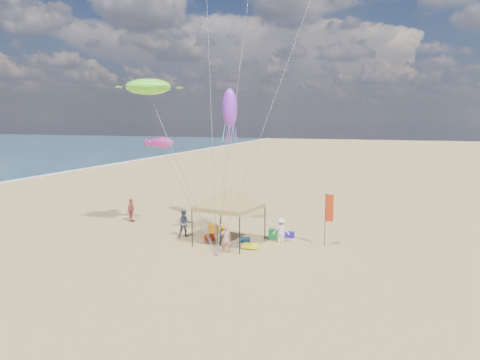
{
  "coord_description": "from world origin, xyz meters",
  "views": [
    {
      "loc": [
        8.53,
        -22.34,
        7.67
      ],
      "look_at": [
        0.0,
        3.0,
        4.0
      ],
      "focal_mm": 34.41,
      "sensor_mm": 36.0,
      "label": 1
    }
  ],
  "objects_px": {
    "cooler_blue": "(290,235)",
    "feather_flag": "(328,211)",
    "chair_green": "(273,234)",
    "beach_cart": "(251,246)",
    "chair_yellow": "(213,229)",
    "person_near_c": "(281,230)",
    "canopy_tent": "(229,189)",
    "cooler_red": "(209,237)",
    "person_near_a": "(226,239)",
    "person_near_b": "(185,224)",
    "person_far_a": "(131,210)"
  },
  "relations": [
    {
      "from": "chair_green",
      "to": "person_near_b",
      "type": "distance_m",
      "value": 5.72
    },
    {
      "from": "feather_flag",
      "to": "cooler_red",
      "type": "height_order",
      "value": "feather_flag"
    },
    {
      "from": "chair_yellow",
      "to": "person_near_c",
      "type": "distance_m",
      "value": 4.74
    },
    {
      "from": "cooler_blue",
      "to": "chair_green",
      "type": "xyz_separation_m",
      "value": [
        -0.89,
        -0.78,
        0.16
      ]
    },
    {
      "from": "canopy_tent",
      "to": "cooler_blue",
      "type": "height_order",
      "value": "canopy_tent"
    },
    {
      "from": "cooler_blue",
      "to": "chair_yellow",
      "type": "xyz_separation_m",
      "value": [
        -4.94,
        -0.86,
        0.16
      ]
    },
    {
      "from": "canopy_tent",
      "to": "person_near_b",
      "type": "relative_size",
      "value": 3.63
    },
    {
      "from": "cooler_red",
      "to": "beach_cart",
      "type": "bearing_deg",
      "value": -19.53
    },
    {
      "from": "feather_flag",
      "to": "beach_cart",
      "type": "distance_m",
      "value": 5.02
    },
    {
      "from": "canopy_tent",
      "to": "chair_green",
      "type": "xyz_separation_m",
      "value": [
        2.3,
        1.8,
        -3.01
      ]
    },
    {
      "from": "canopy_tent",
      "to": "person_near_c",
      "type": "xyz_separation_m",
      "value": [
        2.94,
        1.2,
        -2.58
      ]
    },
    {
      "from": "chair_yellow",
      "to": "person_far_a",
      "type": "distance_m",
      "value": 7.34
    },
    {
      "from": "cooler_blue",
      "to": "feather_flag",
      "type": "bearing_deg",
      "value": -27.32
    },
    {
      "from": "feather_flag",
      "to": "cooler_blue",
      "type": "distance_m",
      "value": 3.51
    },
    {
      "from": "feather_flag",
      "to": "cooler_blue",
      "type": "bearing_deg",
      "value": 152.68
    },
    {
      "from": "canopy_tent",
      "to": "cooler_red",
      "type": "xyz_separation_m",
      "value": [
        -1.46,
        0.35,
        -3.17
      ]
    },
    {
      "from": "cooler_blue",
      "to": "person_near_c",
      "type": "distance_m",
      "value": 1.52
    },
    {
      "from": "cooler_red",
      "to": "chair_yellow",
      "type": "distance_m",
      "value": 1.41
    },
    {
      "from": "canopy_tent",
      "to": "person_near_a",
      "type": "bearing_deg",
      "value": -75.98
    },
    {
      "from": "chair_yellow",
      "to": "beach_cart",
      "type": "xyz_separation_m",
      "value": [
        3.34,
        -2.44,
        -0.15
      ]
    },
    {
      "from": "person_near_c",
      "to": "person_far_a",
      "type": "bearing_deg",
      "value": -22.3
    },
    {
      "from": "chair_yellow",
      "to": "person_near_b",
      "type": "bearing_deg",
      "value": -142.15
    },
    {
      "from": "beach_cart",
      "to": "person_near_a",
      "type": "height_order",
      "value": "person_near_a"
    },
    {
      "from": "cooler_blue",
      "to": "person_far_a",
      "type": "relative_size",
      "value": 0.31
    },
    {
      "from": "chair_green",
      "to": "chair_yellow",
      "type": "height_order",
      "value": "same"
    },
    {
      "from": "person_near_b",
      "to": "feather_flag",
      "type": "bearing_deg",
      "value": -27.7
    },
    {
      "from": "chair_yellow",
      "to": "person_near_a",
      "type": "relative_size",
      "value": 0.44
    },
    {
      "from": "canopy_tent",
      "to": "person_near_a",
      "type": "relative_size",
      "value": 4.05
    },
    {
      "from": "feather_flag",
      "to": "person_near_a",
      "type": "bearing_deg",
      "value": -150.57
    },
    {
      "from": "chair_yellow",
      "to": "person_near_c",
      "type": "bearing_deg",
      "value": -6.24
    },
    {
      "from": "canopy_tent",
      "to": "cooler_blue",
      "type": "bearing_deg",
      "value": 38.99
    },
    {
      "from": "feather_flag",
      "to": "chair_yellow",
      "type": "bearing_deg",
      "value": 176.42
    },
    {
      "from": "cooler_red",
      "to": "canopy_tent",
      "type": "bearing_deg",
      "value": -13.45
    },
    {
      "from": "chair_green",
      "to": "beach_cart",
      "type": "relative_size",
      "value": 0.78
    },
    {
      "from": "cooler_red",
      "to": "chair_green",
      "type": "relative_size",
      "value": 0.77
    },
    {
      "from": "person_near_a",
      "to": "person_near_b",
      "type": "distance_m",
      "value": 4.36
    },
    {
      "from": "person_far_a",
      "to": "feather_flag",
      "type": "bearing_deg",
      "value": -105.89
    },
    {
      "from": "feather_flag",
      "to": "person_near_b",
      "type": "height_order",
      "value": "feather_flag"
    },
    {
      "from": "cooler_blue",
      "to": "chair_yellow",
      "type": "distance_m",
      "value": 5.02
    },
    {
      "from": "chair_green",
      "to": "person_near_a",
      "type": "distance_m",
      "value": 4.04
    },
    {
      "from": "canopy_tent",
      "to": "chair_green",
      "type": "relative_size",
      "value": 9.19
    },
    {
      "from": "canopy_tent",
      "to": "feather_flag",
      "type": "relative_size",
      "value": 1.99
    },
    {
      "from": "chair_green",
      "to": "canopy_tent",
      "type": "bearing_deg",
      "value": -141.92
    },
    {
      "from": "beach_cart",
      "to": "cooler_red",
      "type": "bearing_deg",
      "value": 160.47
    },
    {
      "from": "beach_cart",
      "to": "chair_green",
      "type": "bearing_deg",
      "value": 74.2
    },
    {
      "from": "feather_flag",
      "to": "cooler_blue",
      "type": "xyz_separation_m",
      "value": [
        -2.58,
        1.34,
        -1.96
      ]
    },
    {
      "from": "person_near_a",
      "to": "chair_green",
      "type": "bearing_deg",
      "value": -144.14
    },
    {
      "from": "person_far_a",
      "to": "cooler_red",
      "type": "bearing_deg",
      "value": -119.51
    },
    {
      "from": "feather_flag",
      "to": "cooler_red",
      "type": "relative_size",
      "value": 5.98
    },
    {
      "from": "cooler_red",
      "to": "cooler_blue",
      "type": "height_order",
      "value": "same"
    }
  ]
}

